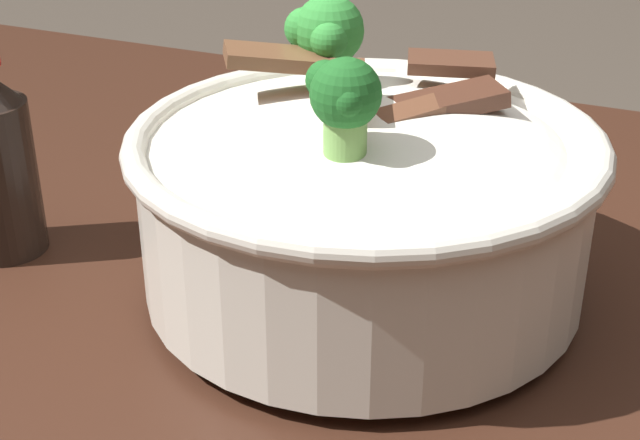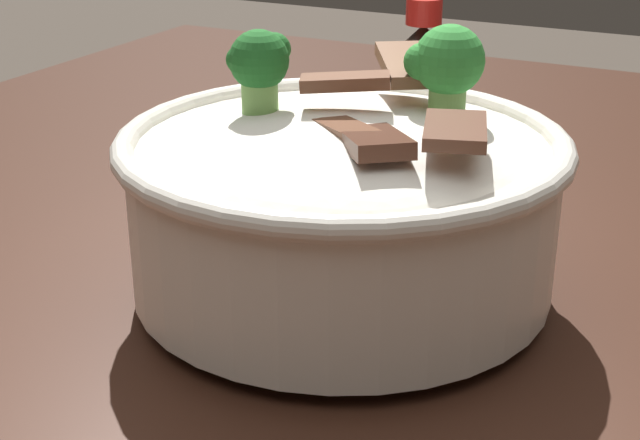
{
  "view_description": "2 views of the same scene",
  "coord_description": "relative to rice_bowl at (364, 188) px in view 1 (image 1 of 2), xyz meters",
  "views": [
    {
      "loc": [
        0.03,
        0.31,
        1.07
      ],
      "look_at": [
        0.2,
        -0.08,
        0.85
      ],
      "focal_mm": 52.39,
      "sensor_mm": 36.0,
      "label": 1
    },
    {
      "loc": [
        -0.23,
        -0.27,
        1.05
      ],
      "look_at": [
        0.15,
        -0.08,
        0.86
      ],
      "focal_mm": 52.17,
      "sensor_mm": 36.0,
      "label": 2
    }
  ],
  "objects": [
    {
      "name": "rice_bowl",
      "position": [
        0.0,
        0.0,
        0.0
      ],
      "size": [
        0.23,
        0.23,
        0.14
      ],
      "color": "silver",
      "rests_on": "dining_table"
    }
  ]
}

